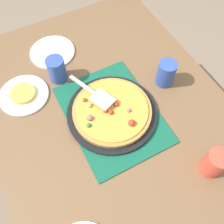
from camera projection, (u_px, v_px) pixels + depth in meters
The scene contains 12 objects.
ground_plane at pixel (112, 169), 1.71m from camera, with size 8.00×8.00×0.00m, color #84705B.
dining_table at pixel (112, 126), 1.16m from camera, with size 1.40×1.00×0.75m.
placemat at pixel (112, 114), 1.06m from camera, with size 0.48×0.36×0.01m, color #145B42.
pizza_pan at pixel (112, 113), 1.06m from camera, with size 0.38×0.38×0.01m, color black.
pizza at pixel (112, 111), 1.04m from camera, with size 0.33×0.33×0.05m.
plate_near_left at pixel (24, 95), 1.11m from camera, with size 0.22×0.22×0.01m, color white.
plate_side at pixel (52, 52), 1.24m from camera, with size 0.22×0.22×0.01m, color white.
served_slice_left at pixel (23, 93), 1.10m from camera, with size 0.11×0.11×0.02m, color #EAB747.
cup_near at pixel (215, 163), 0.90m from camera, with size 0.08×0.08×0.12m, color #E04C38.
cup_far at pixel (166, 73), 1.10m from camera, with size 0.08×0.08×0.12m, color #3351AD.
cup_corner at pixel (57, 70), 1.11m from camera, with size 0.08×0.08×0.12m, color #3351AD.
pizza_server at pixel (94, 93), 1.04m from camera, with size 0.23×0.13×0.01m.
Camera 1 is at (0.47, -0.25, 1.68)m, focal length 40.18 mm.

